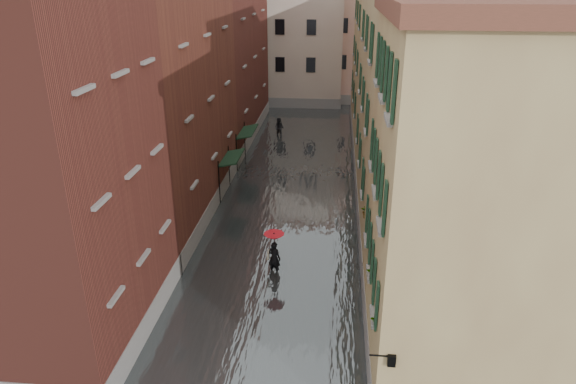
% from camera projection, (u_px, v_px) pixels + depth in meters
% --- Properties ---
extents(ground, '(120.00, 120.00, 0.00)m').
position_uv_depth(ground, '(264.00, 309.00, 20.82)').
color(ground, '#5D5C5F').
rests_on(ground, ground).
extents(floodwater, '(10.00, 60.00, 0.20)m').
position_uv_depth(floodwater, '(292.00, 186.00, 32.70)').
color(floodwater, '#444A4C').
rests_on(floodwater, ground).
extents(building_left_near, '(6.00, 8.00, 13.00)m').
position_uv_depth(building_left_near, '(44.00, 171.00, 17.07)').
color(building_left_near, maroon).
rests_on(building_left_near, ground).
extents(building_left_mid, '(6.00, 14.00, 12.50)m').
position_uv_depth(building_left_mid, '(155.00, 103.00, 27.25)').
color(building_left_mid, '#5A291C').
rests_on(building_left_mid, ground).
extents(building_left_far, '(6.00, 16.00, 14.00)m').
position_uv_depth(building_left_far, '(217.00, 51.00, 40.71)').
color(building_left_far, maroon).
rests_on(building_left_far, ground).
extents(building_right_near, '(6.00, 8.00, 11.50)m').
position_uv_depth(building_right_near, '(472.00, 208.00, 16.14)').
color(building_right_near, '#97784E').
rests_on(building_right_near, ground).
extents(building_right_mid, '(6.00, 14.00, 13.00)m').
position_uv_depth(building_right_mid, '(423.00, 104.00, 25.93)').
color(building_right_mid, tan).
rests_on(building_right_mid, ground).
extents(building_right_far, '(6.00, 16.00, 11.50)m').
position_uv_depth(building_right_far, '(394.00, 69.00, 39.97)').
color(building_right_far, '#97784E').
rests_on(building_right_far, ground).
extents(building_end_cream, '(12.00, 9.00, 13.00)m').
position_uv_depth(building_end_cream, '(285.00, 38.00, 53.39)').
color(building_end_cream, beige).
rests_on(building_end_cream, ground).
extents(building_end_pink, '(10.00, 9.00, 12.00)m').
position_uv_depth(building_end_pink, '(371.00, 42.00, 54.63)').
color(building_end_pink, tan).
rests_on(building_end_pink, ground).
extents(awning_near, '(1.09, 2.90, 2.80)m').
position_uv_depth(awning_near, '(231.00, 159.00, 30.46)').
color(awning_near, black).
rests_on(awning_near, ground).
extents(awning_far, '(1.09, 3.23, 2.80)m').
position_uv_depth(awning_far, '(247.00, 133.00, 35.52)').
color(awning_far, black).
rests_on(awning_far, ground).
extents(wall_lantern, '(0.71, 0.22, 0.35)m').
position_uv_depth(wall_lantern, '(391.00, 359.00, 13.77)').
color(wall_lantern, black).
rests_on(wall_lantern, ground).
extents(window_planters, '(0.59, 8.47, 0.84)m').
position_uv_depth(window_planters, '(374.00, 254.00, 17.94)').
color(window_planters, brown).
rests_on(window_planters, ground).
extents(pedestrian_main, '(0.93, 0.93, 2.06)m').
position_uv_depth(pedestrian_main, '(274.00, 250.00, 22.81)').
color(pedestrian_main, black).
rests_on(pedestrian_main, ground).
extents(pedestrian_far, '(0.99, 0.88, 1.68)m').
position_uv_depth(pedestrian_far, '(279.00, 128.00, 42.49)').
color(pedestrian_far, black).
rests_on(pedestrian_far, ground).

